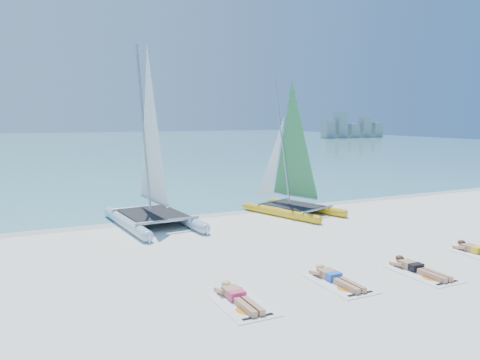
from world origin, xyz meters
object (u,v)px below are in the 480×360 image
object	(u,v)px
catamaran_yellow	(286,169)
sunbather_b	(335,277)
towel_c	(423,274)
sunbather_d	(480,250)
towel_a	(241,304)
sunbather_c	(417,268)
catamaran_blue	(151,169)
sunbather_a	(238,296)
towel_b	(340,284)

from	to	relation	value
catamaran_yellow	sunbather_b	xyz separation A→B (m)	(-3.37, -7.80, -1.72)
towel_c	sunbather_d	distance (m)	2.96
towel_a	sunbather_c	distance (m)	5.06
towel_a	sunbather_b	xyz separation A→B (m)	(2.68, 0.27, 0.11)
catamaran_blue	sunbather_c	xyz separation A→B (m)	(4.74, -8.40, -1.97)
towel_a	sunbather_a	world-z (taller)	sunbather_a
sunbather_c	towel_a	bearing A→B (deg)	179.05
catamaran_yellow	sunbather_a	bearing A→B (deg)	-145.40
catamaran_blue	towel_b	xyz separation A→B (m)	(2.36, -8.24, -2.08)
towel_a	sunbather_b	bearing A→B (deg)	5.73
towel_a	sunbather_b	world-z (taller)	sunbather_b
catamaran_blue	sunbather_c	distance (m)	9.84
towel_b	sunbather_d	bearing A→B (deg)	2.44
catamaran_blue	sunbather_d	xyz separation A→B (m)	(7.64, -8.01, -1.97)
sunbather_a	towel_a	bearing A→B (deg)	-90.00
towel_a	towel_c	world-z (taller)	same
towel_a	sunbather_a	bearing A→B (deg)	90.00
sunbather_d	catamaran_blue	bearing A→B (deg)	133.63
sunbather_b	sunbather_d	world-z (taller)	same
sunbather_a	towel_b	distance (m)	2.68
sunbather_a	sunbather_d	bearing A→B (deg)	0.79
sunbather_c	sunbather_b	bearing A→B (deg)	171.55
towel_c	sunbather_c	xyz separation A→B (m)	(0.00, 0.19, 0.11)
sunbather_b	sunbather_d	size ratio (longest dim) A/B	1.00
catamaran_blue	towel_c	bearing A→B (deg)	-65.67
sunbather_b	sunbather_d	distance (m)	5.28
catamaran_yellow	sunbather_d	bearing A→B (deg)	-94.09
towel_b	towel_c	size ratio (longest dim) A/B	1.00
catamaran_blue	sunbather_a	xyz separation A→B (m)	(-0.32, -8.12, -1.97)
catamaran_yellow	towel_c	size ratio (longest dim) A/B	3.15
catamaran_blue	sunbather_d	world-z (taller)	catamaran_blue
sunbather_b	towel_a	bearing A→B (deg)	-174.27
towel_b	sunbather_c	size ratio (longest dim) A/B	1.07
towel_a	sunbather_c	world-z (taller)	sunbather_c
sunbather_b	sunbather_c	xyz separation A→B (m)	(2.38, -0.35, 0.00)
catamaran_yellow	sunbather_d	distance (m)	8.18
catamaran_blue	sunbather_b	world-z (taller)	catamaran_blue
towel_b	sunbather_a	bearing A→B (deg)	177.54
sunbather_d	towel_b	bearing A→B (deg)	-177.56
towel_a	towel_c	bearing A→B (deg)	-3.13
towel_c	sunbather_c	distance (m)	0.22
sunbather_b	sunbather_d	bearing A→B (deg)	0.36
towel_a	sunbather_c	xyz separation A→B (m)	(5.06, -0.08, 0.11)
towel_b	sunbather_b	bearing A→B (deg)	90.00
towel_b	sunbather_b	size ratio (longest dim) A/B	1.07
towel_c	sunbather_b	bearing A→B (deg)	167.08
catamaran_blue	towel_a	xyz separation A→B (m)	(-0.32, -8.32, -2.08)
catamaran_yellow	sunbather_c	world-z (taller)	catamaran_yellow
sunbather_b	towel_c	xyz separation A→B (m)	(2.38, -0.54, -0.11)
towel_c	sunbather_a	bearing A→B (deg)	174.71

